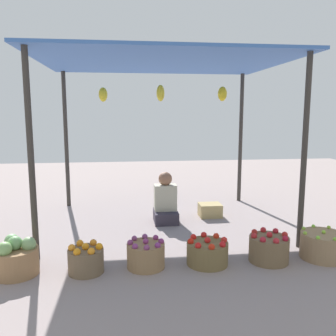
% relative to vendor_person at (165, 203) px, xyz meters
% --- Properties ---
extents(ground_plane, '(14.00, 14.00, 0.00)m').
position_rel_vendor_person_xyz_m(ground_plane, '(-0.04, -0.04, -0.30)').
color(ground_plane, gray).
extents(market_stall_structure, '(3.50, 2.70, 2.42)m').
position_rel_vendor_person_xyz_m(market_stall_structure, '(-0.04, -0.04, 1.96)').
color(market_stall_structure, '#38332D').
rests_on(market_stall_structure, ground).
extents(vendor_person, '(0.36, 0.44, 0.78)m').
position_rel_vendor_person_xyz_m(vendor_person, '(0.00, 0.00, 0.00)').
color(vendor_person, '#332E3A').
rests_on(vendor_person, ground).
extents(basket_cabbages, '(0.45, 0.45, 0.42)m').
position_rel_vendor_person_xyz_m(basket_cabbages, '(-1.75, -1.62, -0.12)').
color(basket_cabbages, '#936C47').
rests_on(basket_cabbages, ground).
extents(basket_oranges, '(0.37, 0.37, 0.32)m').
position_rel_vendor_person_xyz_m(basket_oranges, '(-1.04, -1.66, -0.16)').
color(basket_oranges, brown).
rests_on(basket_oranges, ground).
extents(basket_purple_onions, '(0.41, 0.41, 0.33)m').
position_rel_vendor_person_xyz_m(basket_purple_onions, '(-0.40, -1.61, -0.16)').
color(basket_purple_onions, '#92704B').
rests_on(basket_purple_onions, ground).
extents(basket_red_tomatoes, '(0.46, 0.46, 0.31)m').
position_rel_vendor_person_xyz_m(basket_red_tomatoes, '(0.29, -1.61, -0.17)').
color(basket_red_tomatoes, brown).
rests_on(basket_red_tomatoes, ground).
extents(basket_red_apples, '(0.45, 0.45, 0.35)m').
position_rel_vendor_person_xyz_m(basket_red_apples, '(1.00, -1.62, -0.15)').
color(basket_red_apples, brown).
rests_on(basket_red_apples, ground).
extents(basket_limes, '(0.51, 0.51, 0.34)m').
position_rel_vendor_person_xyz_m(basket_limes, '(1.66, -1.61, -0.15)').
color(basket_limes, '#967754').
rests_on(basket_limes, ground).
extents(wooden_crate_near_vendor, '(0.35, 0.30, 0.21)m').
position_rel_vendor_person_xyz_m(wooden_crate_near_vendor, '(0.75, 0.19, -0.19)').
color(wooden_crate_near_vendor, tan).
rests_on(wooden_crate_near_vendor, ground).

